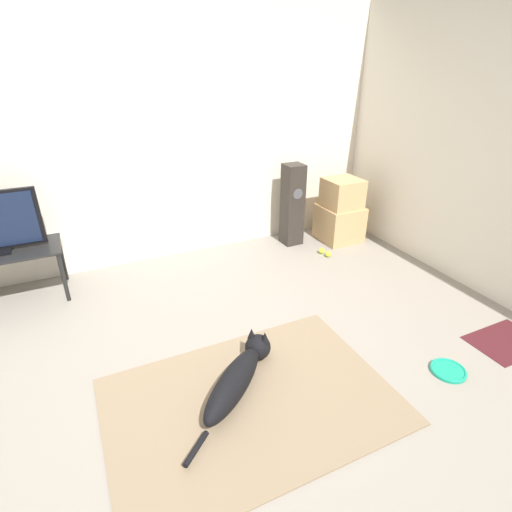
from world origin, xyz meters
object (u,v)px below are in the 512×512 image
Objects in this scene: frisbee at (448,370)px; tennis_ball_by_boxes at (322,251)px; cardboard_box_lower at (339,223)px; tennis_ball_near_speaker at (328,254)px; cardboard_box_upper at (342,193)px; floor_speaker at (292,205)px; dog at (239,375)px.

tennis_ball_by_boxes is at bearing 82.81° from frisbee.
tennis_ball_by_boxes is (0.25, 1.95, 0.02)m from frisbee.
tennis_ball_near_speaker is (-0.38, -0.35, -0.17)m from cardboard_box_lower.
cardboard_box_lower reaches higher than frisbee.
floor_speaker reaches higher than cardboard_box_upper.
floor_speaker is (-0.56, 0.16, 0.26)m from cardboard_box_lower.
cardboard_box_upper is 0.59m from floor_speaker.
floor_speaker is at bearing 52.06° from dog.
frisbee is 1.97m from tennis_ball_by_boxes.
cardboard_box_upper reaches higher than tennis_ball_by_boxes.
tennis_ball_near_speaker is at bearing 39.82° from dog.
cardboard_box_lower is at bearing 42.70° from tennis_ball_near_speaker.
floor_speaker is at bearing 87.92° from frisbee.
floor_speaker is 14.03× the size of tennis_ball_near_speaker.
cardboard_box_lower reaches higher than tennis_ball_by_boxes.
cardboard_box_upper is at bearing -124.56° from cardboard_box_lower.
frisbee is at bearing -92.08° from floor_speaker.
tennis_ball_near_speaker is (-0.37, -0.34, -0.54)m from cardboard_box_upper.
tennis_ball_by_boxes and tennis_ball_near_speaker have the same top height.
tennis_ball_by_boxes is (1.63, 1.47, -0.08)m from dog.
cardboard_box_lower is 1.17× the size of cardboard_box_upper.
floor_speaker is (0.09, 2.36, 0.45)m from frisbee.
tennis_ball_by_boxes is at bearing 42.20° from dog.
tennis_ball_near_speaker is (0.18, -0.51, -0.43)m from floor_speaker.
cardboard_box_upper reaches higher than frisbee.
cardboard_box_upper is (0.64, 2.19, 0.56)m from frisbee.
tennis_ball_by_boxes is 0.11m from tennis_ball_near_speaker.
cardboard_box_lower is at bearing 73.71° from frisbee.
cardboard_box_upper is at bearing 73.78° from frisbee.
tennis_ball_near_speaker is at bearing 81.85° from frisbee.
cardboard_box_upper is 0.71m from tennis_ball_by_boxes.
cardboard_box_lower is at bearing 40.37° from dog.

